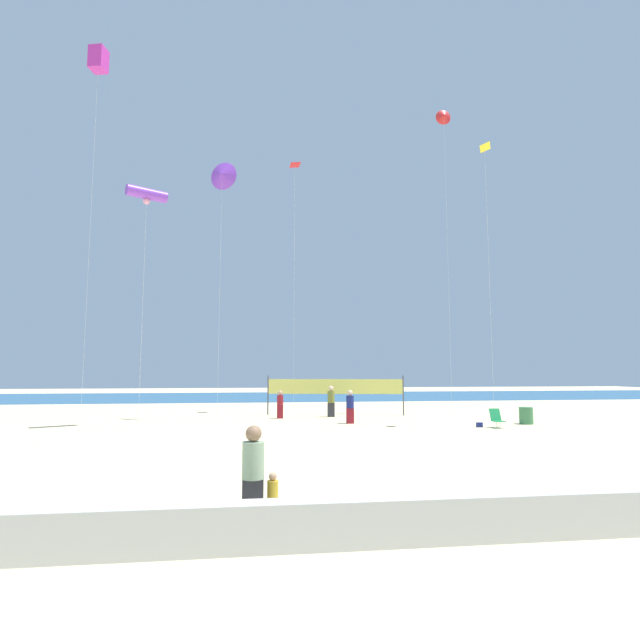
{
  "coord_description": "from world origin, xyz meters",
  "views": [
    {
      "loc": [
        -2.34,
        -18.53,
        2.69
      ],
      "look_at": [
        1.34,
        9.06,
        5.58
      ],
      "focal_mm": 27.55,
      "sensor_mm": 36.0,
      "label": 1
    }
  ],
  "objects_px": {
    "toddler_figure": "(273,495)",
    "beachgoer_maroon_shirt": "(280,403)",
    "kite_red_delta": "(444,117)",
    "kite_violet_delta": "(222,175)",
    "trash_barrel": "(526,416)",
    "volleyball_net": "(335,388)",
    "kite_magenta_box": "(98,60)",
    "kite_yellow_diamond": "(484,154)",
    "kite_red_diamond": "(295,167)",
    "beachgoer_olive_shirt": "(331,400)",
    "folding_beach_chair": "(497,418)",
    "kite_violet_tube": "(147,194)",
    "mother_figure": "(253,471)",
    "beach_handbag": "(479,425)",
    "beachgoer_navy_shirt": "(350,406)"
  },
  "relations": [
    {
      "from": "toddler_figure",
      "to": "beachgoer_maroon_shirt",
      "type": "xyz_separation_m",
      "value": [
        1.12,
        19.12,
        0.38
      ]
    },
    {
      "from": "kite_red_delta",
      "to": "kite_violet_delta",
      "type": "relative_size",
      "value": 1.35
    },
    {
      "from": "trash_barrel",
      "to": "volleyball_net",
      "type": "height_order",
      "value": "volleyball_net"
    },
    {
      "from": "kite_magenta_box",
      "to": "kite_yellow_diamond",
      "type": "height_order",
      "value": "kite_magenta_box"
    },
    {
      "from": "toddler_figure",
      "to": "kite_red_diamond",
      "type": "xyz_separation_m",
      "value": [
        2.17,
        22.96,
        16.04
      ]
    },
    {
      "from": "beachgoer_olive_shirt",
      "to": "folding_beach_chair",
      "type": "relative_size",
      "value": 2.04
    },
    {
      "from": "trash_barrel",
      "to": "kite_magenta_box",
      "type": "bearing_deg",
      "value": 165.42
    },
    {
      "from": "volleyball_net",
      "to": "kite_violet_tube",
      "type": "distance_m",
      "value": 15.23
    },
    {
      "from": "beachgoer_maroon_shirt",
      "to": "kite_magenta_box",
      "type": "bearing_deg",
      "value": 58.58
    },
    {
      "from": "mother_figure",
      "to": "kite_magenta_box",
      "type": "xyz_separation_m",
      "value": [
        -9.74,
        20.74,
        20.73
      ]
    },
    {
      "from": "trash_barrel",
      "to": "beach_handbag",
      "type": "bearing_deg",
      "value": -160.9
    },
    {
      "from": "mother_figure",
      "to": "kite_violet_delta",
      "type": "xyz_separation_m",
      "value": [
        -2.02,
        19.1,
        13.15
      ]
    },
    {
      "from": "kite_violet_tube",
      "to": "beachgoer_olive_shirt",
      "type": "bearing_deg",
      "value": 20.66
    },
    {
      "from": "beachgoer_navy_shirt",
      "to": "beachgoer_olive_shirt",
      "type": "distance_m",
      "value": 3.75
    },
    {
      "from": "folding_beach_chair",
      "to": "trash_barrel",
      "type": "distance_m",
      "value": 2.63
    },
    {
      "from": "trash_barrel",
      "to": "kite_magenta_box",
      "type": "height_order",
      "value": "kite_magenta_box"
    },
    {
      "from": "beach_handbag",
      "to": "kite_violet_tube",
      "type": "distance_m",
      "value": 20.05
    },
    {
      "from": "volleyball_net",
      "to": "beachgoer_olive_shirt",
      "type": "bearing_deg",
      "value": -111.09
    },
    {
      "from": "kite_violet_tube",
      "to": "beach_handbag",
      "type": "bearing_deg",
      "value": -8.39
    },
    {
      "from": "beachgoer_maroon_shirt",
      "to": "trash_barrel",
      "type": "relative_size",
      "value": 1.86
    },
    {
      "from": "mother_figure",
      "to": "kite_red_diamond",
      "type": "distance_m",
      "value": 27.95
    },
    {
      "from": "beachgoer_maroon_shirt",
      "to": "folding_beach_chair",
      "type": "relative_size",
      "value": 1.77
    },
    {
      "from": "beach_handbag",
      "to": "trash_barrel",
      "type": "bearing_deg",
      "value": 19.1
    },
    {
      "from": "trash_barrel",
      "to": "kite_magenta_box",
      "type": "xyz_separation_m",
      "value": [
        -23.46,
        6.1,
        21.23
      ]
    },
    {
      "from": "toddler_figure",
      "to": "kite_yellow_diamond",
      "type": "bearing_deg",
      "value": 61.59
    },
    {
      "from": "trash_barrel",
      "to": "beach_handbag",
      "type": "height_order",
      "value": "trash_barrel"
    },
    {
      "from": "kite_violet_delta",
      "to": "kite_violet_tube",
      "type": "bearing_deg",
      "value": -138.59
    },
    {
      "from": "kite_violet_delta",
      "to": "folding_beach_chair",
      "type": "bearing_deg",
      "value": -23.24
    },
    {
      "from": "folding_beach_chair",
      "to": "kite_red_diamond",
      "type": "height_order",
      "value": "kite_red_diamond"
    },
    {
      "from": "beachgoer_navy_shirt",
      "to": "beachgoer_maroon_shirt",
      "type": "relative_size",
      "value": 1.08
    },
    {
      "from": "folding_beach_chair",
      "to": "kite_magenta_box",
      "type": "bearing_deg",
      "value": 116.14
    },
    {
      "from": "mother_figure",
      "to": "kite_violet_delta",
      "type": "distance_m",
      "value": 23.27
    },
    {
      "from": "beachgoer_maroon_shirt",
      "to": "trash_barrel",
      "type": "distance_m",
      "value": 13.09
    },
    {
      "from": "beachgoer_maroon_shirt",
      "to": "kite_red_diamond",
      "type": "bearing_deg",
      "value": -39.09
    },
    {
      "from": "beach_handbag",
      "to": "volleyball_net",
      "type": "bearing_deg",
      "value": 128.64
    },
    {
      "from": "beachgoer_olive_shirt",
      "to": "volleyball_net",
      "type": "height_order",
      "value": "volleyball_net"
    },
    {
      "from": "mother_figure",
      "to": "toddler_figure",
      "type": "relative_size",
      "value": 1.99
    },
    {
      "from": "kite_red_diamond",
      "to": "kite_yellow_diamond",
      "type": "relative_size",
      "value": 1.18
    },
    {
      "from": "toddler_figure",
      "to": "kite_violet_delta",
      "type": "distance_m",
      "value": 23.48
    },
    {
      "from": "beachgoer_olive_shirt",
      "to": "trash_barrel",
      "type": "bearing_deg",
      "value": 179.58
    },
    {
      "from": "kite_red_delta",
      "to": "toddler_figure",
      "type": "bearing_deg",
      "value": -120.09
    },
    {
      "from": "kite_violet_delta",
      "to": "kite_yellow_diamond",
      "type": "distance_m",
      "value": 14.58
    },
    {
      "from": "kite_violet_tube",
      "to": "kite_yellow_diamond",
      "type": "height_order",
      "value": "kite_yellow_diamond"
    },
    {
      "from": "beachgoer_navy_shirt",
      "to": "folding_beach_chair",
      "type": "height_order",
      "value": "beachgoer_navy_shirt"
    },
    {
      "from": "mother_figure",
      "to": "beachgoer_navy_shirt",
      "type": "relative_size",
      "value": 1.01
    },
    {
      "from": "beachgoer_olive_shirt",
      "to": "kite_violet_tube",
      "type": "distance_m",
      "value": 15.1
    },
    {
      "from": "beachgoer_maroon_shirt",
      "to": "volleyball_net",
      "type": "distance_m",
      "value": 3.89
    },
    {
      "from": "beachgoer_navy_shirt",
      "to": "volleyball_net",
      "type": "distance_m",
      "value": 4.86
    },
    {
      "from": "toddler_figure",
      "to": "kite_magenta_box",
      "type": "bearing_deg",
      "value": 126.97
    },
    {
      "from": "beachgoer_navy_shirt",
      "to": "volleyball_net",
      "type": "bearing_deg",
      "value": 151.73
    }
  ]
}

